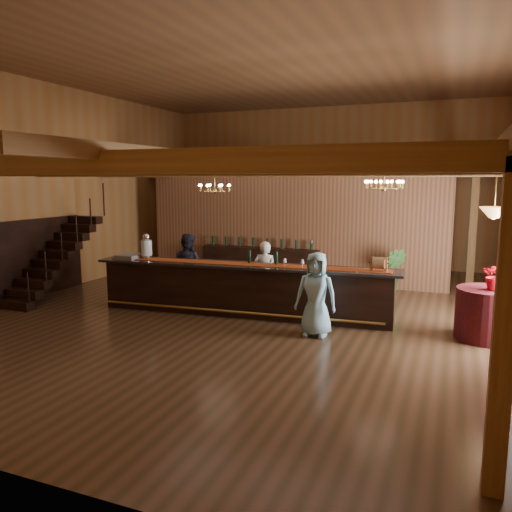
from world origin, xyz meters
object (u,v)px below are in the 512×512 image
at_px(tasting_bar, 243,289).
at_px(backbar_shelf, 260,264).
at_px(round_table, 487,314).
at_px(beverage_dispenser, 146,247).
at_px(staff_second, 188,267).
at_px(pendant_lamp, 494,212).
at_px(bartender, 265,274).
at_px(chandelier_left, 215,188).
at_px(chandelier_right, 384,184).
at_px(floor_plant, 392,271).
at_px(guest, 316,294).
at_px(raffle_drum, 379,263).

bearing_deg(tasting_bar, backbar_shelf, 100.91).
bearing_deg(round_table, tasting_bar, -179.10).
distance_m(beverage_dispenser, staff_second, 1.17).
bearing_deg(pendant_lamp, bartender, 170.86).
bearing_deg(chandelier_left, bartender, -7.22).
xyz_separation_m(chandelier_left, chandelier_right, (4.04, -0.08, 0.09)).
bearing_deg(chandelier_right, pendant_lamp, -22.34).
distance_m(tasting_bar, staff_second, 1.90).
height_order(beverage_dispenser, floor_plant, beverage_dispenser).
height_order(pendant_lamp, bartender, pendant_lamp).
height_order(tasting_bar, backbar_shelf, tasting_bar).
bearing_deg(staff_second, guest, 163.74).
distance_m(round_table, chandelier_left, 6.63).
bearing_deg(bartender, beverage_dispenser, 14.25).
xyz_separation_m(raffle_drum, pendant_lamp, (2.04, -0.11, 1.08)).
xyz_separation_m(raffle_drum, backbar_shelf, (-3.95, 3.51, -0.82)).
bearing_deg(raffle_drum, pendant_lamp, -2.97).
relative_size(chandelier_left, chandelier_right, 1.00).
relative_size(tasting_bar, chandelier_right, 8.62).
height_order(beverage_dispenser, backbar_shelf, beverage_dispenser).
bearing_deg(tasting_bar, beverage_dispenser, 178.68).
bearing_deg(backbar_shelf, bartender, -68.22).
bearing_deg(floor_plant, pendant_lamp, -56.90).
height_order(pendant_lamp, staff_second, pendant_lamp).
bearing_deg(chandelier_right, bartender, -177.90).
xyz_separation_m(beverage_dispenser, chandelier_left, (1.24, 1.16, 1.37)).
bearing_deg(raffle_drum, staff_second, 174.40).
bearing_deg(backbar_shelf, tasting_bar, -76.03).
relative_size(beverage_dispenser, round_table, 0.53).
height_order(chandelier_right, bartender, chandelier_right).
bearing_deg(backbar_shelf, floor_plant, -7.16).
xyz_separation_m(chandelier_right, staff_second, (-4.63, -0.30, -2.05)).
relative_size(beverage_dispenser, bartender, 0.38).
bearing_deg(guest, staff_second, 155.87).
height_order(tasting_bar, chandelier_right, chandelier_right).
height_order(beverage_dispenser, chandelier_right, chandelier_right).
bearing_deg(bartender, round_table, 164.54).
distance_m(beverage_dispenser, chandelier_left, 2.18).
xyz_separation_m(chandelier_left, floor_plant, (4.03, 2.30, -2.19)).
distance_m(raffle_drum, guest, 1.56).
xyz_separation_m(backbar_shelf, pendant_lamp, (5.99, -3.62, 1.91)).
height_order(backbar_shelf, chandelier_left, chandelier_left).
height_order(tasting_bar, bartender, bartender).
height_order(tasting_bar, staff_second, staff_second).
bearing_deg(pendant_lamp, chandelier_left, 171.29).
distance_m(backbar_shelf, staff_second, 3.16).
height_order(guest, floor_plant, guest).
relative_size(chandelier_right, floor_plant, 0.65).
xyz_separation_m(beverage_dispenser, raffle_drum, (5.34, 0.32, -0.11)).
bearing_deg(staff_second, tasting_bar, 166.47).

